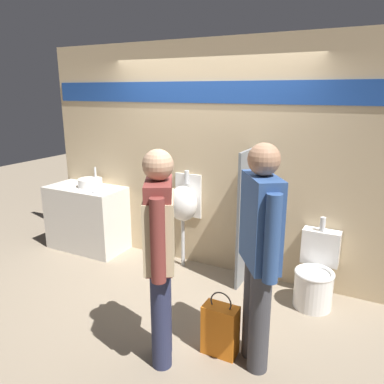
% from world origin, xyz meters
% --- Properties ---
extents(ground_plane, '(16.00, 16.00, 0.00)m').
position_xyz_m(ground_plane, '(0.00, 0.00, 0.00)').
color(ground_plane, gray).
extents(display_wall, '(4.55, 0.07, 2.70)m').
position_xyz_m(display_wall, '(0.00, 0.60, 1.36)').
color(display_wall, tan).
rests_on(display_wall, ground_plane).
extents(sink_counter, '(1.06, 0.56, 0.88)m').
position_xyz_m(sink_counter, '(-1.69, 0.29, 0.44)').
color(sink_counter, silver).
rests_on(sink_counter, ground_plane).
extents(sink_basin, '(0.32, 0.32, 0.25)m').
position_xyz_m(sink_basin, '(-1.64, 0.35, 0.93)').
color(sink_basin, white).
rests_on(sink_basin, sink_counter).
extents(cell_phone, '(0.07, 0.14, 0.01)m').
position_xyz_m(cell_phone, '(-1.38, 0.18, 0.88)').
color(cell_phone, '#B7B7BC').
rests_on(cell_phone, sink_counter).
extents(divider_near_counter, '(0.03, 0.43, 1.53)m').
position_xyz_m(divider_near_counter, '(0.56, 0.36, 0.77)').
color(divider_near_counter, slate).
rests_on(divider_near_counter, ground_plane).
extents(urinal_near_counter, '(0.37, 0.30, 1.20)m').
position_xyz_m(urinal_near_counter, '(-0.25, 0.43, 0.81)').
color(urinal_near_counter, silver).
rests_on(urinal_near_counter, ground_plane).
extents(toilet, '(0.39, 0.56, 0.88)m').
position_xyz_m(toilet, '(1.37, 0.28, 0.30)').
color(toilet, white).
rests_on(toilet, ground_plane).
extents(person_in_vest, '(0.42, 0.54, 1.74)m').
position_xyz_m(person_in_vest, '(0.41, -1.16, 1.01)').
color(person_in_vest, '#282D4C').
rests_on(person_in_vest, ground_plane).
extents(person_with_lanyard, '(0.42, 0.53, 1.79)m').
position_xyz_m(person_with_lanyard, '(1.10, -0.85, 0.99)').
color(person_with_lanyard, '#3D3D42').
rests_on(person_with_lanyard, ground_plane).
extents(shopping_bag, '(0.29, 0.16, 0.57)m').
position_xyz_m(shopping_bag, '(0.81, -0.88, 0.22)').
color(shopping_bag, orange).
rests_on(shopping_bag, ground_plane).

